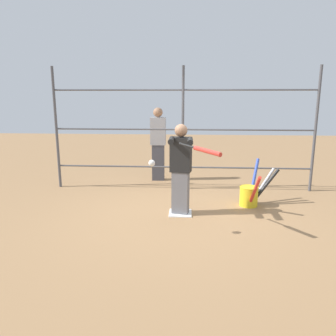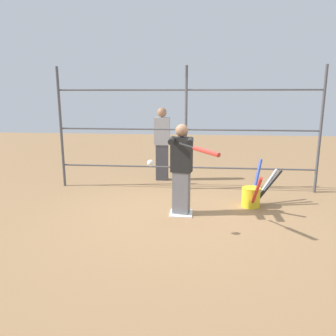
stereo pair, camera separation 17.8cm
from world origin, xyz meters
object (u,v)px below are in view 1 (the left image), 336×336
baseball_bat_swinging (204,150)px  bat_bucket (251,194)px  softball_in_flight (152,163)px  bystander_behind_fence (158,143)px  batter (181,167)px

baseball_bat_swinging → bat_bucket: 2.00m
baseball_bat_swinging → bat_bucket: size_ratio=0.70×
softball_in_flight → baseball_bat_swinging: bearing=-170.5°
bat_bucket → bystander_behind_fence: size_ratio=0.60×
bat_bucket → bystander_behind_fence: bystander_behind_fence is taller
softball_in_flight → bystander_behind_fence: bystander_behind_fence is taller
baseball_bat_swinging → bystander_behind_fence: (0.96, -3.22, -0.37)m
batter → bat_bucket: batter is taller
batter → bat_bucket: bearing=-157.8°
baseball_bat_swinging → softball_in_flight: baseball_bat_swinging is taller
baseball_bat_swinging → bystander_behind_fence: bearing=-73.4°
softball_in_flight → bat_bucket: (-1.73, -1.50, -0.89)m
bat_bucket → batter: bearing=22.2°
baseball_bat_swinging → bat_bucket: bearing=-125.5°
batter → bystander_behind_fence: (0.61, -2.38, 0.07)m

